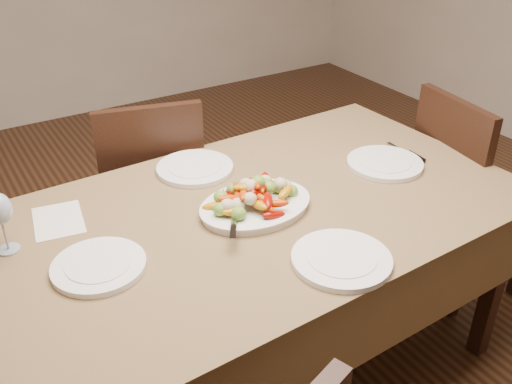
{
  "coord_description": "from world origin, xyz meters",
  "views": [
    {
      "loc": [
        -1.09,
        -1.37,
        1.75
      ],
      "look_at": [
        -0.24,
        -0.01,
        0.82
      ],
      "focal_mm": 40.0,
      "sensor_mm": 36.0,
      "label": 1
    }
  ],
  "objects": [
    {
      "name": "wine_glass",
      "position": [
        -0.98,
        0.18,
        0.86
      ],
      "size": [
        0.08,
        0.08,
        0.2
      ],
      "primitive_type": null,
      "color": "#8C99A5",
      "rests_on": "dining_table"
    },
    {
      "name": "plate_right",
      "position": [
        0.33,
        -0.01,
        0.77
      ],
      "size": [
        0.28,
        0.28,
        0.02
      ],
      "primitive_type": "cylinder",
      "color": "white",
      "rests_on": "dining_table"
    },
    {
      "name": "plate_far",
      "position": [
        -0.29,
        0.34,
        0.77
      ],
      "size": [
        0.28,
        0.28,
        0.02
      ],
      "primitive_type": "cylinder",
      "color": "white",
      "rests_on": "dining_table"
    },
    {
      "name": "menu_card",
      "position": [
        -0.82,
        0.26,
        0.76
      ],
      "size": [
        0.18,
        0.23,
        0.0
      ],
      "primitive_type": "cube",
      "rotation": [
        0.0,
        0.0,
        -0.17
      ],
      "color": "silver",
      "rests_on": "dining_table"
    },
    {
      "name": "chair_right",
      "position": [
        0.88,
        -0.04,
        0.47
      ],
      "size": [
        0.48,
        0.48,
        0.95
      ],
      "primitive_type": null,
      "rotation": [
        0.0,
        0.0,
        1.42
      ],
      "color": "black",
      "rests_on": "ground"
    },
    {
      "name": "plate_left",
      "position": [
        -0.79,
        -0.05,
        0.77
      ],
      "size": [
        0.27,
        0.27,
        0.02
      ],
      "primitive_type": "cylinder",
      "color": "white",
      "rests_on": "dining_table"
    },
    {
      "name": "serving_spoon",
      "position": [
        -0.31,
        -0.06,
        0.81
      ],
      "size": [
        0.27,
        0.2,
        0.03
      ],
      "primitive_type": null,
      "rotation": [
        0.0,
        0.0,
        -0.56
      ],
      "color": "#9EA0A8",
      "rests_on": "serving_platter"
    },
    {
      "name": "dining_table",
      "position": [
        -0.24,
        -0.01,
        0.38
      ],
      "size": [
        1.88,
        1.11,
        0.76
      ],
      "primitive_type": "cube",
      "rotation": [
        0.0,
        0.0,
        0.04
      ],
      "color": "brown",
      "rests_on": "ground"
    },
    {
      "name": "chair_far",
      "position": [
        -0.32,
        0.75,
        0.47
      ],
      "size": [
        0.51,
        0.51,
        0.95
      ],
      "primitive_type": null,
      "rotation": [
        0.0,
        0.0,
        2.88
      ],
      "color": "black",
      "rests_on": "ground"
    },
    {
      "name": "roasted_vegetables",
      "position": [
        -0.25,
        -0.02,
        0.83
      ],
      "size": [
        0.32,
        0.22,
        0.09
      ],
      "primitive_type": null,
      "rotation": [
        0.0,
        0.0,
        0.04
      ],
      "color": "#7D0902",
      "rests_on": "serving_platter"
    },
    {
      "name": "plate_near",
      "position": [
        -0.19,
        -0.39,
        0.77
      ],
      "size": [
        0.29,
        0.29,
        0.02
      ],
      "primitive_type": "cylinder",
      "color": "white",
      "rests_on": "dining_table"
    },
    {
      "name": "serving_platter",
      "position": [
        -0.25,
        -0.02,
        0.77
      ],
      "size": [
        0.39,
        0.29,
        0.02
      ],
      "primitive_type": "ellipsoid",
      "rotation": [
        0.0,
        0.0,
        0.04
      ],
      "color": "white",
      "rests_on": "dining_table"
    },
    {
      "name": "table_knife",
      "position": [
        0.48,
        0.02,
        0.76
      ],
      "size": [
        0.03,
        0.2,
        0.01
      ],
      "primitive_type": null,
      "rotation": [
        0.0,
        0.0,
        -0.07
      ],
      "color": "#9EA0A8",
      "rests_on": "dining_table"
    },
    {
      "name": "floor",
      "position": [
        0.0,
        0.0,
        0.0
      ],
      "size": [
        6.0,
        6.0,
        0.0
      ],
      "primitive_type": "plane",
      "color": "#382011",
      "rests_on": "ground"
    }
  ]
}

